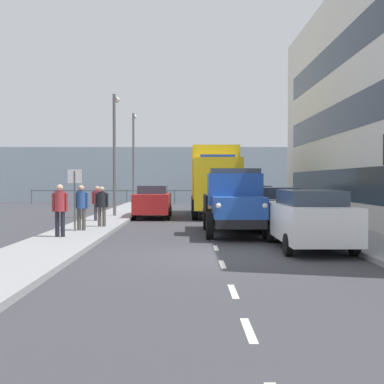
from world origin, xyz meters
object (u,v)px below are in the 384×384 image
(lorry_cargo_yellow, at_px, (215,179))
(pedestrian_strolling, at_px, (102,203))
(street_sign, at_px, (75,189))
(lamp_post_far, at_px, (134,151))
(car_white_kerbside_near, at_px, (308,218))
(car_silver_kerbside_1, at_px, (275,208))
(car_teal_kerbside_2, at_px, (255,201))
(car_black_kerbside_3, at_px, (244,198))
(truck_vintage_blue, at_px, (235,203))
(pedestrian_near_railing, at_px, (97,200))
(pedestrian_with_bag, at_px, (60,206))
(lamp_post_promenade, at_px, (115,143))
(pedestrian_in_dark_coat, at_px, (81,204))
(car_red_oppositeside_0, at_px, (153,201))

(lorry_cargo_yellow, xyz_separation_m, pedestrian_strolling, (4.94, 7.85, -0.99))
(lorry_cargo_yellow, xyz_separation_m, street_sign, (5.62, 9.57, -0.39))
(lamp_post_far, bearing_deg, car_white_kerbside_near, 109.07)
(car_silver_kerbside_1, height_order, lamp_post_far, lamp_post_far)
(car_teal_kerbside_2, height_order, car_black_kerbside_3, same)
(truck_vintage_blue, bearing_deg, car_silver_kerbside_1, -133.37)
(lorry_cargo_yellow, bearing_deg, pedestrian_near_railing, 41.83)
(lamp_post_far, distance_m, street_sign, 18.57)
(car_white_kerbside_near, bearing_deg, pedestrian_with_bag, -12.80)
(lorry_cargo_yellow, relative_size, lamp_post_promenade, 1.29)
(car_silver_kerbside_1, bearing_deg, pedestrian_in_dark_coat, 12.71)
(lorry_cargo_yellow, xyz_separation_m, car_teal_kerbside_2, (-2.06, 1.79, -1.18))
(lorry_cargo_yellow, height_order, pedestrian_near_railing, lorry_cargo_yellow)
(car_teal_kerbside_2, distance_m, pedestrian_with_bag, 12.34)
(car_white_kerbside_near, bearing_deg, pedestrian_in_dark_coat, -26.97)
(car_white_kerbside_near, bearing_deg, pedestrian_strolling, -37.20)
(car_teal_kerbside_2, height_order, lamp_post_promenade, lamp_post_promenade)
(pedestrian_with_bag, height_order, pedestrian_in_dark_coat, pedestrian_with_bag)
(truck_vintage_blue, relative_size, street_sign, 2.51)
(lamp_post_promenade, distance_m, lamp_post_far, 10.54)
(car_red_oppositeside_0, height_order, lamp_post_far, lamp_post_far)
(car_black_kerbside_3, height_order, lamp_post_far, lamp_post_far)
(lamp_post_promenade, height_order, street_sign, lamp_post_promenade)
(lorry_cargo_yellow, bearing_deg, truck_vintage_blue, 91.35)
(car_silver_kerbside_1, height_order, pedestrian_with_bag, pedestrian_with_bag)
(pedestrian_near_railing, bearing_deg, pedestrian_strolling, 104.04)
(lorry_cargo_yellow, distance_m, lamp_post_far, 10.64)
(lorry_cargo_yellow, height_order, lamp_post_far, lamp_post_far)
(lamp_post_far, bearing_deg, street_sign, 89.78)
(pedestrian_with_bag, bearing_deg, car_white_kerbside_near, 167.20)
(pedestrian_with_bag, xyz_separation_m, lamp_post_promenade, (-0.33, -9.71, 2.78))
(lorry_cargo_yellow, bearing_deg, lamp_post_promenade, 17.65)
(truck_vintage_blue, distance_m, pedestrian_near_railing, 7.43)
(car_black_kerbside_3, bearing_deg, car_silver_kerbside_1, 90.00)
(pedestrian_with_bag, bearing_deg, pedestrian_near_railing, -90.31)
(pedestrian_near_railing, bearing_deg, truck_vintage_blue, 142.21)
(car_white_kerbside_near, xyz_separation_m, pedestrian_near_railing, (7.70, -8.11, 0.18))
(pedestrian_near_railing, bearing_deg, street_sign, 90.29)
(truck_vintage_blue, bearing_deg, street_sign, -0.32)
(pedestrian_strolling, distance_m, lamp_post_far, 16.98)
(car_silver_kerbside_1, xyz_separation_m, pedestrian_in_dark_coat, (7.49, 1.69, 0.24))
(pedestrian_with_bag, xyz_separation_m, pedestrian_near_railing, (-0.03, -6.36, -0.08))
(pedestrian_strolling, bearing_deg, car_silver_kerbside_1, -178.47)
(pedestrian_in_dark_coat, height_order, pedestrian_near_railing, pedestrian_in_dark_coat)
(truck_vintage_blue, xyz_separation_m, car_red_oppositeside_0, (3.57, -7.89, -0.28))
(pedestrian_strolling, bearing_deg, lamp_post_far, -87.92)
(street_sign, bearing_deg, lamp_post_far, -90.22)
(car_white_kerbside_near, bearing_deg, lorry_cargo_yellow, -81.12)
(pedestrian_near_railing, xyz_separation_m, lamp_post_promenade, (-0.30, -3.35, 2.86))
(car_white_kerbside_near, height_order, car_teal_kerbside_2, same)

